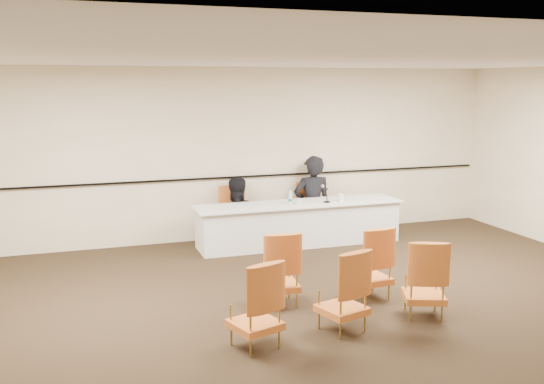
{
  "coord_description": "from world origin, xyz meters",
  "views": [
    {
      "loc": [
        -2.74,
        -6.2,
        2.73
      ],
      "look_at": [
        0.25,
        2.6,
        1.05
      ],
      "focal_mm": 40.0,
      "sensor_mm": 36.0,
      "label": 1
    }
  ],
  "objects_px": {
    "panelist_second_chair": "(235,215)",
    "water_bottle": "(290,197)",
    "drinking_glass": "(299,201)",
    "aud_chair_front_mid": "(279,268)",
    "coffee_cup": "(341,198)",
    "aud_chair_back_mid": "(342,290)",
    "microphone": "(327,194)",
    "aud_chair_back_right": "(424,278)",
    "aud_chair_back_left": "(255,304)",
    "panelist_main_chair": "(312,209)",
    "panelist_main": "(312,208)",
    "panelist_second": "(235,224)",
    "aud_chair_front_right": "(370,262)",
    "panel_table": "(299,224)"
  },
  "relations": [
    {
      "from": "panelist_second_chair",
      "to": "water_bottle",
      "type": "distance_m",
      "value": 1.05
    },
    {
      "from": "drinking_glass",
      "to": "aud_chair_front_mid",
      "type": "distance_m",
      "value": 2.85
    },
    {
      "from": "coffee_cup",
      "to": "aud_chair_back_mid",
      "type": "bearing_deg",
      "value": -114.8
    },
    {
      "from": "microphone",
      "to": "aud_chair_back_right",
      "type": "relative_size",
      "value": 0.31
    },
    {
      "from": "aud_chair_back_left",
      "to": "aud_chair_back_right",
      "type": "bearing_deg",
      "value": -13.42
    },
    {
      "from": "aud_chair_back_mid",
      "to": "aud_chair_back_left",
      "type": "bearing_deg",
      "value": 169.01
    },
    {
      "from": "panelist_second_chair",
      "to": "drinking_glass",
      "type": "relative_size",
      "value": 9.5
    },
    {
      "from": "panelist_main_chair",
      "to": "aud_chair_back_right",
      "type": "distance_m",
      "value": 4.07
    },
    {
      "from": "coffee_cup",
      "to": "aud_chair_back_mid",
      "type": "xyz_separation_m",
      "value": [
        -1.62,
        -3.51,
        -0.31
      ]
    },
    {
      "from": "panelist_main",
      "to": "aud_chair_back_right",
      "type": "relative_size",
      "value": 2.02
    },
    {
      "from": "panelist_second_chair",
      "to": "panelist_second",
      "type": "bearing_deg",
      "value": 0.0
    },
    {
      "from": "panelist_main",
      "to": "aud_chair_back_left",
      "type": "xyz_separation_m",
      "value": [
        -2.39,
        -4.24,
        -0.02
      ]
    },
    {
      "from": "aud_chair_back_mid",
      "to": "microphone",
      "type": "bearing_deg",
      "value": 52.58
    },
    {
      "from": "panelist_second_chair",
      "to": "panelist_main",
      "type": "bearing_deg",
      "value": -0.0
    },
    {
      "from": "panelist_main_chair",
      "to": "aud_chair_front_mid",
      "type": "relative_size",
      "value": 1.0
    },
    {
      "from": "coffee_cup",
      "to": "microphone",
      "type": "bearing_deg",
      "value": -177.56
    },
    {
      "from": "panelist_second",
      "to": "aud_chair_front_right",
      "type": "distance_m",
      "value": 3.41
    },
    {
      "from": "panelist_main_chair",
      "to": "coffee_cup",
      "type": "relative_size",
      "value": 7.09
    },
    {
      "from": "aud_chair_front_mid",
      "to": "aud_chair_back_right",
      "type": "bearing_deg",
      "value": -25.9
    },
    {
      "from": "panelist_second",
      "to": "microphone",
      "type": "height_order",
      "value": "panelist_second"
    },
    {
      "from": "panelist_main",
      "to": "coffee_cup",
      "type": "bearing_deg",
      "value": 119.0
    },
    {
      "from": "panel_table",
      "to": "aud_chair_front_right",
      "type": "height_order",
      "value": "aud_chair_front_right"
    },
    {
      "from": "panelist_second",
      "to": "microphone",
      "type": "bearing_deg",
      "value": 147.48
    },
    {
      "from": "microphone",
      "to": "panelist_main_chair",
      "type": "bearing_deg",
      "value": 84.71
    },
    {
      "from": "panel_table",
      "to": "aud_chair_back_left",
      "type": "xyz_separation_m",
      "value": [
        -1.93,
        -3.7,
        0.12
      ]
    },
    {
      "from": "panel_table",
      "to": "panelist_second_chair",
      "type": "bearing_deg",
      "value": 151.22
    },
    {
      "from": "aud_chair_back_left",
      "to": "panelist_main",
      "type": "bearing_deg",
      "value": 42.54
    },
    {
      "from": "water_bottle",
      "to": "aud_chair_front_right",
      "type": "xyz_separation_m",
      "value": [
        0.06,
        -2.74,
        -0.36
      ]
    },
    {
      "from": "panel_table",
      "to": "water_bottle",
      "type": "xyz_separation_m",
      "value": [
        -0.16,
        -0.01,
        0.48
      ]
    },
    {
      "from": "panelist_second",
      "to": "microphone",
      "type": "relative_size",
      "value": 5.62
    },
    {
      "from": "panelist_main_chair",
      "to": "aud_chair_back_left",
      "type": "relative_size",
      "value": 1.0
    },
    {
      "from": "water_bottle",
      "to": "aud_chair_back_right",
      "type": "distance_m",
      "value": 3.56
    },
    {
      "from": "aud_chair_front_mid",
      "to": "microphone",
      "type": "bearing_deg",
      "value": 60.72
    },
    {
      "from": "panelist_second",
      "to": "aud_chair_back_right",
      "type": "height_order",
      "value": "panelist_second"
    },
    {
      "from": "panel_table",
      "to": "aud_chair_back_right",
      "type": "height_order",
      "value": "aud_chair_back_right"
    },
    {
      "from": "panelist_second",
      "to": "aud_chair_back_right",
      "type": "distance_m",
      "value": 4.24
    },
    {
      "from": "panelist_main",
      "to": "aud_chair_back_left",
      "type": "bearing_deg",
      "value": 66.33
    },
    {
      "from": "panel_table",
      "to": "coffee_cup",
      "type": "distance_m",
      "value": 0.86
    },
    {
      "from": "coffee_cup",
      "to": "drinking_glass",
      "type": "bearing_deg",
      "value": 178.18
    },
    {
      "from": "aud_chair_front_right",
      "to": "water_bottle",
      "type": "bearing_deg",
      "value": 85.59
    },
    {
      "from": "panelist_main",
      "to": "panelist_main_chair",
      "type": "distance_m",
      "value": 0.02
    },
    {
      "from": "panel_table",
      "to": "panelist_main_chair",
      "type": "relative_size",
      "value": 3.77
    },
    {
      "from": "aud_chair_front_mid",
      "to": "aud_chair_front_right",
      "type": "relative_size",
      "value": 1.0
    },
    {
      "from": "panelist_main",
      "to": "aud_chair_back_right",
      "type": "distance_m",
      "value": 4.07
    },
    {
      "from": "panelist_main_chair",
      "to": "drinking_glass",
      "type": "height_order",
      "value": "panelist_main_chair"
    },
    {
      "from": "aud_chair_back_left",
      "to": "coffee_cup",
      "type": "bearing_deg",
      "value": 35.55
    },
    {
      "from": "panelist_main",
      "to": "aud_chair_back_mid",
      "type": "height_order",
      "value": "panelist_main"
    },
    {
      "from": "aud_chair_front_right",
      "to": "aud_chair_back_right",
      "type": "xyz_separation_m",
      "value": [
        0.31,
        -0.78,
        0.0
      ]
    },
    {
      "from": "aud_chair_back_right",
      "to": "panelist_second_chair",
      "type": "bearing_deg",
      "value": 128.02
    },
    {
      "from": "drinking_glass",
      "to": "aud_chair_front_right",
      "type": "relative_size",
      "value": 0.11
    }
  ]
}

